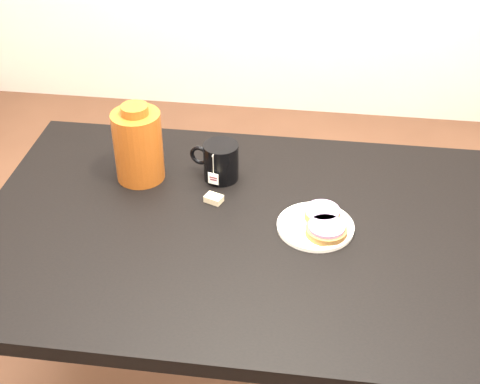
# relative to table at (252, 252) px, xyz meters

# --- Properties ---
(table) EXTENTS (1.40, 0.90, 0.75)m
(table) POSITION_rel_table_xyz_m (0.00, 0.00, 0.00)
(table) COLOR black
(table) RESTS_ON ground_plane
(plate) EXTENTS (0.19, 0.19, 0.01)m
(plate) POSITION_rel_table_xyz_m (0.16, 0.02, 0.09)
(plate) COLOR white
(plate) RESTS_ON table
(bagel_back) EXTENTS (0.11, 0.11, 0.03)m
(bagel_back) POSITION_rel_table_xyz_m (0.17, 0.05, 0.11)
(bagel_back) COLOR brown
(bagel_back) RESTS_ON plate
(bagel_front) EXTENTS (0.14, 0.14, 0.03)m
(bagel_front) POSITION_rel_table_xyz_m (0.19, -0.02, 0.11)
(bagel_front) COLOR brown
(bagel_front) RESTS_ON plate
(mug) EXTENTS (0.15, 0.12, 0.11)m
(mug) POSITION_rel_table_xyz_m (-0.11, 0.21, 0.14)
(mug) COLOR black
(mug) RESTS_ON table
(teabag_pouch) EXTENTS (0.05, 0.05, 0.02)m
(teabag_pouch) POSITION_rel_table_xyz_m (-0.11, 0.09, 0.09)
(teabag_pouch) COLOR #C6B793
(teabag_pouch) RESTS_ON table
(bagel_package) EXTENTS (0.15, 0.15, 0.22)m
(bagel_package) POSITION_rel_table_xyz_m (-0.33, 0.18, 0.19)
(bagel_package) COLOR #6A2C0E
(bagel_package) RESTS_ON table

